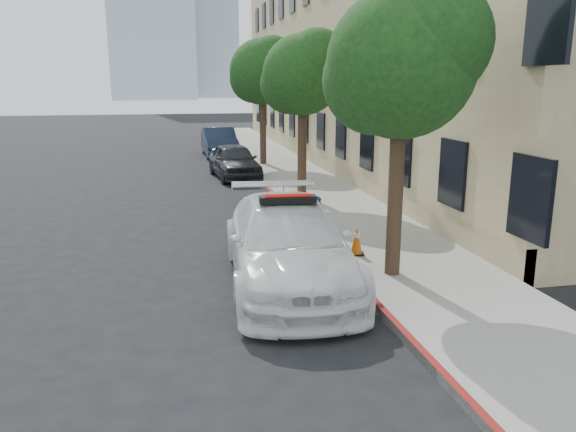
{
  "coord_description": "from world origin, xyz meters",
  "views": [
    {
      "loc": [
        -1.37,
        -12.11,
        3.93
      ],
      "look_at": [
        1.13,
        -0.18,
        1.0
      ],
      "focal_mm": 35.0,
      "sensor_mm": 36.0,
      "label": 1
    }
  ],
  "objects_px": {
    "parked_car_mid": "(234,161)",
    "fire_hydrant": "(316,212)",
    "police_car": "(288,243)",
    "traffic_cone": "(357,241)",
    "parked_car_far": "(219,142)"
  },
  "relations": [
    {
      "from": "traffic_cone",
      "to": "fire_hydrant",
      "type": "bearing_deg",
      "value": 95.58
    },
    {
      "from": "parked_car_far",
      "to": "fire_hydrant",
      "type": "height_order",
      "value": "parked_car_far"
    },
    {
      "from": "police_car",
      "to": "parked_car_far",
      "type": "height_order",
      "value": "police_car"
    },
    {
      "from": "police_car",
      "to": "parked_car_far",
      "type": "distance_m",
      "value": 19.93
    },
    {
      "from": "traffic_cone",
      "to": "parked_car_mid",
      "type": "bearing_deg",
      "value": 96.86
    },
    {
      "from": "parked_car_mid",
      "to": "fire_hydrant",
      "type": "relative_size",
      "value": 5.08
    },
    {
      "from": "police_car",
      "to": "traffic_cone",
      "type": "xyz_separation_m",
      "value": [
        1.8,
        1.11,
        -0.36
      ]
    },
    {
      "from": "parked_car_mid",
      "to": "traffic_cone",
      "type": "distance_m",
      "value": 11.76
    },
    {
      "from": "parked_car_mid",
      "to": "traffic_cone",
      "type": "relative_size",
      "value": 6.49
    },
    {
      "from": "parked_car_far",
      "to": "police_car",
      "type": "bearing_deg",
      "value": -92.5
    },
    {
      "from": "parked_car_mid",
      "to": "fire_hydrant",
      "type": "height_order",
      "value": "parked_car_mid"
    },
    {
      "from": "parked_car_mid",
      "to": "parked_car_far",
      "type": "height_order",
      "value": "parked_car_far"
    },
    {
      "from": "parked_car_far",
      "to": "fire_hydrant",
      "type": "distance_m",
      "value": 16.26
    },
    {
      "from": "police_car",
      "to": "traffic_cone",
      "type": "height_order",
      "value": "police_car"
    },
    {
      "from": "parked_car_mid",
      "to": "parked_car_far",
      "type": "relative_size",
      "value": 0.9
    }
  ]
}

